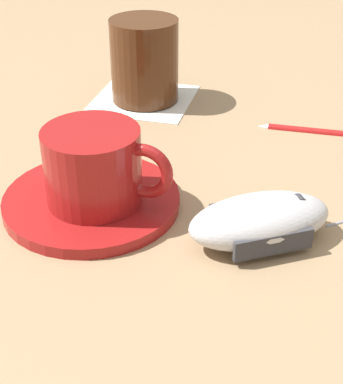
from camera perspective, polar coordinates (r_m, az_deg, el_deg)
The scene contains 7 objects.
ground_plane at distance 0.60m, azimuth 5.59°, elevation 3.53°, with size 3.00×3.00×0.00m, color #9E7F5B.
saucer at distance 0.52m, azimuth -7.73°, elevation -0.82°, with size 0.16×0.16×0.01m, color maroon.
coffee_cup at distance 0.50m, azimuth -7.38°, elevation 2.48°, with size 0.08×0.11×0.07m.
computer_mouse at distance 0.47m, azimuth 8.57°, elevation -2.74°, with size 0.11×0.13×0.04m.
napkin_under_glass at distance 0.73m, azimuth -2.77°, elevation 9.00°, with size 0.12×0.12×0.00m, color silver.
drinking_glass at distance 0.71m, azimuth -2.64°, elevation 12.64°, with size 0.08×0.08×0.10m, color #4C2814.
pen at distance 0.66m, azimuth 14.69°, elevation 5.90°, with size 0.02×0.15×0.01m.
Camera 1 is at (0.53, 0.03, 0.29)m, focal length 55.00 mm.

